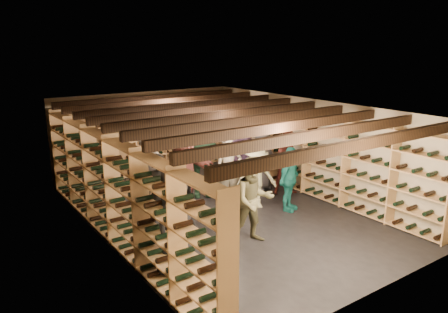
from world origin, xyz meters
name	(u,v)px	position (x,y,z in m)	size (l,w,h in m)	color
ground	(224,213)	(0.00, 0.00, 0.00)	(8.00, 8.00, 0.00)	black
walls	(224,162)	(0.00, 0.00, 1.20)	(5.52, 8.02, 2.40)	#C0B295
ceiling	(224,108)	(0.00, 0.00, 2.40)	(5.50, 8.00, 0.01)	beige
ceiling_joists	(224,115)	(0.00, 0.00, 2.26)	(5.40, 7.12, 0.18)	black
wine_rack_left	(113,189)	(-2.57, 0.00, 1.08)	(0.32, 7.50, 2.15)	tan
wine_rack_right	(307,152)	(2.57, 0.00, 1.08)	(0.32, 7.50, 2.15)	tan
wine_rack_back	(149,138)	(0.00, 3.83, 1.07)	(4.70, 0.30, 2.15)	tan
crate_stack_left	(155,196)	(-1.08, 1.30, 0.26)	(0.59, 0.50, 0.51)	tan
crate_stack_right	(218,179)	(0.72, 1.30, 0.34)	(0.56, 0.44, 0.68)	tan
crate_loose	(211,190)	(0.50, 1.30, 0.09)	(0.50, 0.33, 0.17)	tan
person_0	(176,221)	(-2.18, -1.74, 0.95)	(0.93, 0.60, 1.89)	black
person_1	(160,195)	(-1.68, -0.17, 0.83)	(0.60, 0.40, 1.66)	black
person_2	(253,201)	(-0.39, -1.53, 0.85)	(0.82, 0.64, 1.69)	brown
person_3	(256,177)	(0.82, -0.12, 0.75)	(0.96, 0.55, 1.49)	#C1C194
person_4	(289,179)	(1.32, -0.70, 0.75)	(0.88, 0.37, 1.50)	#1A736C
person_5	(185,173)	(-0.66, 0.62, 0.92)	(1.70, 0.54, 1.84)	brown
person_6	(139,184)	(-1.63, 0.98, 0.74)	(0.73, 0.47, 1.49)	#1A1B42
person_7	(229,170)	(0.38, 0.37, 0.86)	(0.63, 0.41, 1.72)	gray
person_8	(289,163)	(2.11, 0.15, 0.82)	(0.80, 0.62, 1.64)	#451914
person_9	(150,168)	(-1.18, 1.30, 0.95)	(1.23, 0.70, 1.90)	beige
person_10	(201,159)	(0.20, 1.30, 0.95)	(1.12, 0.47, 1.91)	#29533A
person_11	(243,153)	(1.50, 1.30, 0.94)	(1.74, 0.55, 1.88)	#845D96
person_12	(262,160)	(1.79, 0.83, 0.79)	(0.77, 0.50, 1.57)	#323237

